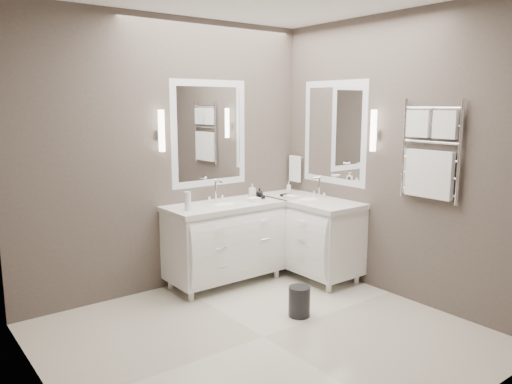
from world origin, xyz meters
TOP-DOWN VIEW (x-y plane):
  - floor at (0.00, 0.00)m, footprint 3.20×3.00m
  - wall_back at (0.00, 1.50)m, footprint 3.20×0.01m
  - wall_front at (0.00, -1.50)m, footprint 3.20×0.01m
  - wall_left at (-1.60, 0.00)m, footprint 0.01×3.00m
  - wall_right at (1.60, 0.00)m, footprint 0.01×3.00m
  - vanity_back at (0.45, 1.23)m, footprint 1.24×0.59m
  - vanity_right at (1.33, 0.90)m, footprint 0.59×1.24m
  - mirror_back at (0.45, 1.49)m, footprint 0.90×0.02m
  - mirror_right at (1.59, 0.80)m, footprint 0.02×0.90m
  - sconce_back at (-0.13, 1.43)m, footprint 0.06×0.06m
  - sconce_right at (1.53, 0.22)m, footprint 0.06×0.06m
  - towel_bar_corner at (1.54, 1.36)m, footprint 0.03×0.22m
  - towel_ladder at (1.55, -0.40)m, footprint 0.06×0.58m
  - waste_bin at (0.50, 0.13)m, footprint 0.25×0.25m
  - amenity_tray_back at (0.85, 1.22)m, footprint 0.20×0.17m
  - amenity_tray_right at (1.22, 1.11)m, footprint 0.13×0.17m
  - water_bottle at (-0.01, 1.16)m, footprint 0.08×0.08m
  - soap_bottle_a at (0.82, 1.24)m, footprint 0.08×0.08m
  - soap_bottle_b at (0.88, 1.19)m, footprint 0.09×0.09m
  - soap_bottle_c at (1.22, 1.11)m, footprint 0.07×0.07m

SIDE VIEW (x-z plane):
  - floor at x=0.00m, z-range -0.01..0.00m
  - waste_bin at x=0.50m, z-range 0.00..0.27m
  - vanity_back at x=0.45m, z-range 0.00..0.97m
  - vanity_right at x=1.33m, z-range 0.00..0.97m
  - amenity_tray_right at x=1.22m, z-range 0.85..0.87m
  - amenity_tray_back at x=0.85m, z-range 0.85..0.88m
  - soap_bottle_b at x=0.88m, z-range 0.88..0.97m
  - water_bottle at x=-0.01m, z-range 0.85..1.03m
  - soap_bottle_a at x=0.82m, z-range 0.88..1.02m
  - soap_bottle_c at x=1.22m, z-range 0.87..1.02m
  - towel_bar_corner at x=1.54m, z-range 0.97..1.27m
  - wall_back at x=0.00m, z-range 0.00..2.70m
  - wall_front at x=0.00m, z-range 0.00..2.70m
  - wall_left at x=-1.60m, z-range 0.00..2.70m
  - wall_right at x=1.60m, z-range 0.00..2.70m
  - towel_ladder at x=1.55m, z-range 0.94..1.84m
  - mirror_back at x=0.45m, z-range 1.00..2.10m
  - mirror_right at x=1.59m, z-range 1.00..2.10m
  - sconce_back at x=-0.13m, z-range 1.39..1.79m
  - sconce_right at x=1.53m, z-range 1.39..1.79m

